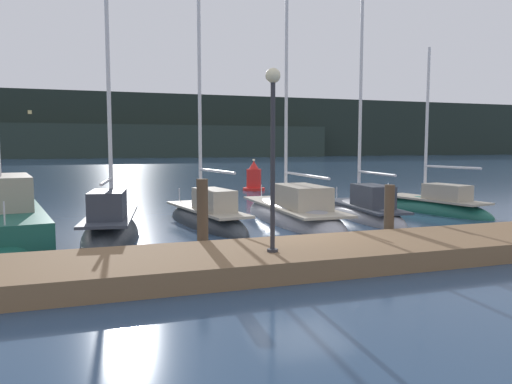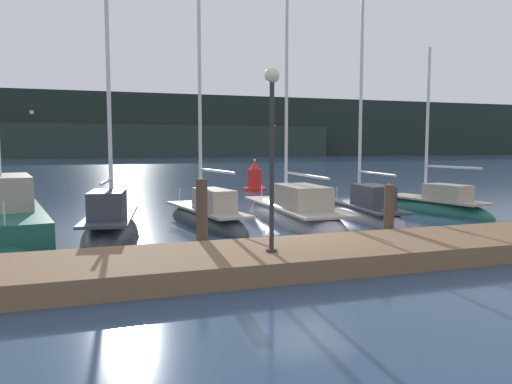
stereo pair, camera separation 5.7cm
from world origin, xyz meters
TOP-DOWN VIEW (x-y plane):
  - ground_plane at (0.00, 0.00)m, footprint 400.00×400.00m
  - dock at (0.00, -1.81)m, footprint 23.04×2.80m
  - mooring_pile_1 at (-2.67, -0.16)m, footprint 0.28×0.28m
  - mooring_pile_2 at (2.67, -0.16)m, footprint 0.28×0.28m
  - motorboat_berth_1 at (-7.83, 4.76)m, footprint 3.65×7.66m
  - sailboat_berth_2 at (-4.71, 3.12)m, footprint 2.34×5.46m
  - sailboat_berth_3 at (-1.45, 4.63)m, footprint 2.34×6.23m
  - sailboat_berth_4 at (1.82, 4.75)m, footprint 2.41×8.08m
  - sailboat_berth_5 at (4.58, 4.29)m, footprint 2.18×6.07m
  - sailboat_berth_6 at (8.22, 4.89)m, footprint 2.56×5.83m
  - channel_buoy at (4.42, 16.92)m, footprint 1.36×1.36m
  - dock_lamppost at (-1.57, -2.11)m, footprint 0.32×0.32m
  - hillside_backdrop at (-3.23, 114.00)m, footprint 240.00×23.00m

SIDE VIEW (x-z plane):
  - ground_plane at x=0.00m, z-range 0.00..0.00m
  - sailboat_berth_6 at x=8.22m, z-range -3.57..3.81m
  - sailboat_berth_4 at x=1.82m, z-range -5.70..5.96m
  - sailboat_berth_3 at x=-1.45m, z-range -4.76..5.07m
  - sailboat_berth_5 at x=4.58m, z-range -4.66..4.96m
  - sailboat_berth_2 at x=-4.71m, z-range -4.05..4.38m
  - dock at x=0.00m, z-range 0.00..0.45m
  - motorboat_berth_1 at x=-7.83m, z-range -1.55..2.17m
  - channel_buoy at x=4.42m, z-range -0.25..1.68m
  - mooring_pile_2 at x=2.67m, z-range 0.00..1.65m
  - mooring_pile_1 at x=-2.67m, z-range 0.00..1.93m
  - dock_lamppost at x=-1.57m, z-range 1.12..5.04m
  - hillside_backdrop at x=-3.23m, z-range -0.60..14.46m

